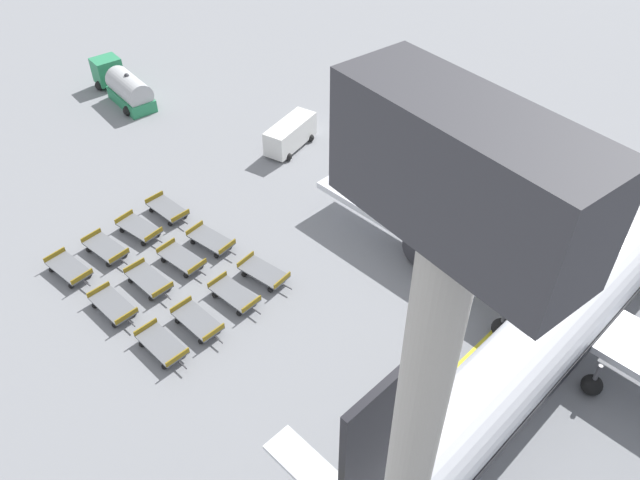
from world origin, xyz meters
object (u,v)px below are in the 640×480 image
(baggage_dolly_row_mid_a_col_b, at_px, (149,280))
(baggage_dolly_row_far_col_b, at_px, (211,240))
(fuel_tanker_primary, at_px, (125,87))
(baggage_dolly_row_near_col_b, at_px, (113,306))
(baggage_dolly_row_far_col_a, at_px, (168,209))
(baggage_dolly_row_mid_a_col_c, at_px, (198,321))
(baggage_dolly_row_near_col_a, at_px, (69,269))
(baggage_dolly_row_mid_b_col_a, at_px, (139,228))
(airplane, at_px, (585,295))
(baggage_dolly_row_mid_b_col_c, at_px, (234,295))
(service_van, at_px, (290,134))
(baggage_dolly_row_mid_b_col_b, at_px, (182,259))
(baggage_dolly_row_near_col_c, at_px, (162,345))
(baggage_dolly_row_mid_a_col_a, at_px, (106,248))
(baggage_dolly_row_far_col_c, at_px, (264,273))

(baggage_dolly_row_mid_a_col_b, bearing_deg, baggage_dolly_row_far_col_b, 100.91)
(fuel_tanker_primary, height_order, baggage_dolly_row_near_col_b, fuel_tanker_primary)
(baggage_dolly_row_far_col_a, bearing_deg, baggage_dolly_row_mid_a_col_c, -18.23)
(baggage_dolly_row_near_col_a, bearing_deg, fuel_tanker_primary, 146.61)
(baggage_dolly_row_near_col_b, bearing_deg, baggage_dolly_row_mid_b_col_a, 142.47)
(baggage_dolly_row_near_col_a, xyz_separation_m, baggage_dolly_row_mid_a_col_b, (4.02, 3.52, 0.00))
(airplane, height_order, baggage_dolly_row_far_col_b, airplane)
(baggage_dolly_row_mid_b_col_a, xyz_separation_m, baggage_dolly_row_far_col_a, (-0.71, 2.48, 0.00))
(baggage_dolly_row_mid_a_col_b, distance_m, baggage_dolly_row_mid_b_col_c, 5.53)
(baggage_dolly_row_near_col_b, xyz_separation_m, baggage_dolly_row_far_col_b, (-1.60, 7.56, 0.00))
(service_van, relative_size, baggage_dolly_row_mid_b_col_a, 1.37)
(service_van, relative_size, baggage_dolly_row_near_col_b, 1.37)
(baggage_dolly_row_far_col_b, bearing_deg, baggage_dolly_row_mid_a_col_b, -79.09)
(airplane, xyz_separation_m, baggage_dolly_row_mid_b_col_b, (-18.62, -15.20, -2.41))
(baggage_dolly_row_mid_b_col_b, height_order, baggage_dolly_row_far_col_b, same)
(baggage_dolly_row_near_col_c, height_order, baggage_dolly_row_far_col_a, same)
(baggage_dolly_row_near_col_c, bearing_deg, baggage_dolly_row_mid_a_col_c, 97.84)
(airplane, distance_m, baggage_dolly_row_mid_a_col_a, 29.36)
(service_van, xyz_separation_m, baggage_dolly_row_mid_a_col_b, (7.54, -16.10, -0.74))
(service_van, xyz_separation_m, baggage_dolly_row_mid_b_col_c, (11.79, -12.57, -0.74))
(service_van, bearing_deg, baggage_dolly_row_mid_b_col_a, -79.88)
(airplane, distance_m, service_van, 25.76)
(baggage_dolly_row_far_col_b, bearing_deg, fuel_tanker_primary, 169.67)
(baggage_dolly_row_mid_b_col_a, relative_size, baggage_dolly_row_far_col_c, 1.00)
(baggage_dolly_row_near_col_a, height_order, baggage_dolly_row_mid_b_col_b, same)
(baggage_dolly_row_far_col_a, bearing_deg, baggage_dolly_row_mid_b_col_b, -17.64)
(baggage_dolly_row_far_col_c, bearing_deg, baggage_dolly_row_far_col_b, -167.37)
(baggage_dolly_row_far_col_a, bearing_deg, baggage_dolly_row_far_col_b, 9.07)
(baggage_dolly_row_near_col_c, xyz_separation_m, baggage_dolly_row_mid_b_col_c, (-0.85, 5.23, 0.00))
(baggage_dolly_row_near_col_a, distance_m, baggage_dolly_row_mid_b_col_a, 5.31)
(service_van, distance_m, baggage_dolly_row_mid_b_col_c, 17.25)
(baggage_dolly_row_mid_b_col_c, relative_size, baggage_dolly_row_far_col_b, 1.00)
(baggage_dolly_row_near_col_a, relative_size, baggage_dolly_row_mid_b_col_b, 1.00)
(baggage_dolly_row_near_col_a, xyz_separation_m, baggage_dolly_row_far_col_b, (3.07, 8.46, 0.00))
(baggage_dolly_row_near_col_a, relative_size, baggage_dolly_row_mid_a_col_b, 1.00)
(baggage_dolly_row_near_col_a, height_order, baggage_dolly_row_mid_a_col_b, same)
(baggage_dolly_row_far_col_a, bearing_deg, baggage_dolly_row_near_col_a, -77.84)
(baggage_dolly_row_mid_b_col_c, distance_m, baggage_dolly_row_far_col_a, 9.96)
(baggage_dolly_row_near_col_a, relative_size, baggage_dolly_row_near_col_b, 1.00)
(airplane, height_order, baggage_dolly_row_mid_a_col_b, airplane)
(baggage_dolly_row_far_col_b, height_order, baggage_dolly_row_far_col_c, same)
(baggage_dolly_row_mid_a_col_b, distance_m, baggage_dolly_row_far_col_a, 7.06)
(baggage_dolly_row_mid_b_col_b, height_order, baggage_dolly_row_far_col_c, same)
(fuel_tanker_primary, relative_size, baggage_dolly_row_mid_a_col_b, 2.13)
(fuel_tanker_primary, height_order, service_van, fuel_tanker_primary)
(baggage_dolly_row_far_col_a, relative_size, baggage_dolly_row_far_col_b, 1.00)
(baggage_dolly_row_near_col_c, height_order, baggage_dolly_row_mid_a_col_a, same)
(baggage_dolly_row_mid_a_col_a, xyz_separation_m, baggage_dolly_row_mid_b_col_c, (8.68, 4.46, 0.00))
(service_van, xyz_separation_m, baggage_dolly_row_mid_a_col_c, (12.31, -15.37, -0.74))
(baggage_dolly_row_mid_a_col_b, bearing_deg, baggage_dolly_row_mid_a_col_a, -168.25)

